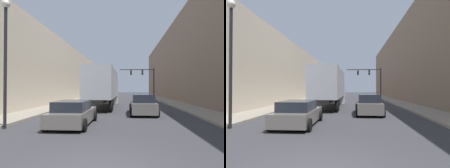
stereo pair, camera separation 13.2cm
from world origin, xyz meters
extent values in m
cube|color=gray|center=(6.94, 30.00, 0.07)|extent=(2.55, 80.00, 0.15)
cube|color=gray|center=(-6.94, 30.00, 0.07)|extent=(2.55, 80.00, 0.15)
cube|color=#846B56|center=(11.21, 30.00, 6.42)|extent=(6.00, 80.00, 12.84)
cube|color=beige|center=(-11.21, 30.00, 4.43)|extent=(6.00, 80.00, 8.86)
cube|color=#B2B7C1|center=(-1.80, 17.70, 2.56)|extent=(2.56, 11.43, 2.91)
cube|color=black|center=(-1.80, 17.70, 0.95)|extent=(1.28, 11.43, 0.24)
cube|color=silver|center=(-1.80, 24.71, 1.50)|extent=(2.56, 2.59, 2.99)
cylinder|color=black|center=(-2.93, 13.18, 0.50)|extent=(0.25, 1.00, 1.00)
cylinder|color=black|center=(-0.67, 13.18, 0.50)|extent=(0.25, 1.00, 1.00)
cylinder|color=black|center=(-2.93, 14.38, 0.50)|extent=(0.25, 1.00, 1.00)
cylinder|color=black|center=(-0.67, 14.38, 0.50)|extent=(0.25, 1.00, 1.00)
cylinder|color=black|center=(-2.93, 24.71, 0.50)|extent=(0.25, 1.00, 1.00)
cylinder|color=black|center=(-0.67, 24.71, 0.50)|extent=(0.25, 1.00, 1.00)
cube|color=slate|center=(-2.26, 6.67, 0.51)|extent=(1.87, 4.74, 0.67)
cube|color=#1E232D|center=(-2.26, 6.43, 1.11)|extent=(1.65, 2.61, 0.53)
cylinder|color=black|center=(-3.20, 8.34, 0.32)|extent=(0.25, 0.64, 0.64)
cylinder|color=black|center=(-1.33, 8.34, 0.32)|extent=(0.25, 0.64, 0.64)
cylinder|color=black|center=(-3.20, 4.89, 0.32)|extent=(0.25, 0.64, 0.64)
cylinder|color=black|center=(-1.33, 4.89, 0.32)|extent=(0.25, 0.64, 0.64)
cube|color=slate|center=(1.96, 12.07, 0.58)|extent=(1.82, 4.91, 0.78)
cube|color=#1E232D|center=(1.96, 11.82, 1.28)|extent=(1.60, 2.70, 0.61)
cylinder|color=black|center=(1.05, 13.82, 0.35)|extent=(0.25, 0.70, 0.70)
cylinder|color=black|center=(2.87, 13.82, 0.35)|extent=(0.25, 0.70, 0.70)
cylinder|color=black|center=(1.05, 10.22, 0.35)|extent=(0.25, 0.70, 0.70)
cylinder|color=black|center=(2.87, 10.22, 0.35)|extent=(0.25, 0.70, 0.70)
cylinder|color=black|center=(5.52, 33.97, 2.83)|extent=(0.20, 0.20, 5.66)
cube|color=black|center=(2.48, 33.97, 5.36)|extent=(6.08, 0.12, 0.12)
cube|color=black|center=(3.49, 33.97, 4.85)|extent=(0.30, 0.24, 0.90)
sphere|color=green|center=(3.49, 33.83, 4.85)|extent=(0.18, 0.18, 0.18)
cube|color=black|center=(1.46, 33.97, 4.85)|extent=(0.30, 0.24, 0.90)
sphere|color=gold|center=(1.46, 33.83, 5.13)|extent=(0.18, 0.18, 0.18)
cylinder|color=black|center=(-5.52, 5.41, 3.14)|extent=(0.16, 0.16, 6.28)
sphere|color=silver|center=(-5.52, 5.41, 6.43)|extent=(0.44, 0.44, 0.44)
camera|label=1|loc=(0.72, -5.36, 2.08)|focal=35.00mm
camera|label=2|loc=(0.85, -5.35, 2.08)|focal=35.00mm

